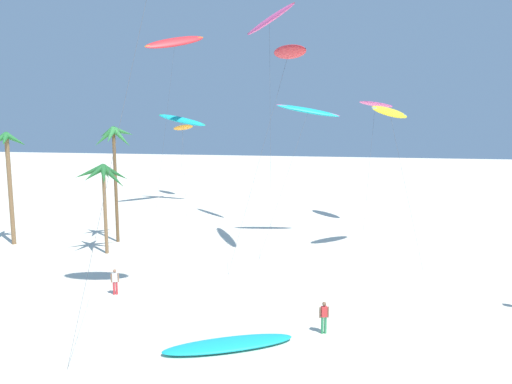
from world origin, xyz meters
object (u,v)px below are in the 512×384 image
at_px(flying_kite_8, 269,20).
at_px(flying_kite_11, 375,104).
at_px(palm_tree_2, 103,177).
at_px(person_mid_field, 324,316).
at_px(flying_kite_10, 183,128).
at_px(flying_kite_3, 175,42).
at_px(palm_tree_0, 8,154).
at_px(person_near_right, 115,281).
at_px(flying_kite_6, 182,120).
at_px(flying_kite_2, 390,112).
at_px(palm_tree_1, 114,146).
at_px(flying_kite_0, 289,52).
at_px(grounded_kite_2, 229,344).
at_px(flying_kite_5, 308,111).

bearing_deg(flying_kite_8, flying_kite_11, 25.12).
distance_m(palm_tree_2, person_mid_field, 22.64).
distance_m(flying_kite_10, flying_kite_11, 29.72).
bearing_deg(flying_kite_3, palm_tree_2, -85.53).
bearing_deg(palm_tree_0, flying_kite_10, 80.75).
relative_size(palm_tree_2, flying_kite_8, 0.34).
distance_m(flying_kite_3, flying_kite_8, 15.29).
height_order(flying_kite_11, person_near_right, flying_kite_11).
height_order(palm_tree_0, person_near_right, palm_tree_0).
distance_m(palm_tree_0, flying_kite_8, 26.73).
bearing_deg(flying_kite_6, flying_kite_11, -19.07).
relative_size(flying_kite_3, person_near_right, 13.21).
relative_size(flying_kite_2, flying_kite_10, 1.00).
relative_size(flying_kite_11, person_mid_field, 7.84).
height_order(flying_kite_2, flying_kite_6, flying_kite_2).
xyz_separation_m(palm_tree_1, flying_kite_2, (23.41, 0.96, 2.81)).
height_order(flying_kite_3, person_near_right, flying_kite_3).
xyz_separation_m(flying_kite_0, flying_kite_2, (7.77, 2.35, -4.52)).
distance_m(flying_kite_3, flying_kite_10, 14.75).
distance_m(palm_tree_0, flying_kite_10, 30.12).
bearing_deg(palm_tree_2, grounded_kite_2, -44.63).
relative_size(flying_kite_2, flying_kite_11, 0.93).
bearing_deg(person_mid_field, palm_tree_0, 155.88).
height_order(flying_kite_5, flying_kite_11, flying_kite_11).
bearing_deg(flying_kite_3, flying_kite_10, 106.85).
relative_size(flying_kite_6, person_mid_field, 7.21).
bearing_deg(flying_kite_8, palm_tree_0, -151.71).
xyz_separation_m(palm_tree_2, flying_kite_3, (-1.60, 20.44, 13.76)).
height_order(palm_tree_1, flying_kite_3, flying_kite_3).
height_order(flying_kite_0, person_mid_field, flying_kite_0).
bearing_deg(grounded_kite_2, flying_kite_6, 113.46).
xyz_separation_m(flying_kite_6, grounded_kite_2, (17.22, -39.70, -10.79)).
xyz_separation_m(flying_kite_2, flying_kite_10, (-27.12, 25.92, -1.53)).
relative_size(flying_kite_10, person_near_right, 7.52).
bearing_deg(palm_tree_0, grounded_kite_2, -32.47).
xyz_separation_m(flying_kite_0, person_mid_field, (4.03, -14.03, -15.08)).
bearing_deg(flying_kite_10, grounded_kite_2, -66.98).
xyz_separation_m(flying_kite_8, person_mid_field, (7.38, -23.86, -19.50)).
bearing_deg(palm_tree_0, flying_kite_11, 27.27).
bearing_deg(palm_tree_2, flying_kite_3, 94.47).
height_order(palm_tree_0, flying_kite_8, flying_kite_8).
height_order(flying_kite_10, flying_kite_11, flying_kite_11).
distance_m(flying_kite_8, person_near_right, 29.21).
height_order(flying_kite_11, grounded_kite_2, flying_kite_11).
bearing_deg(flying_kite_8, flying_kite_2, -33.93).
distance_m(flying_kite_2, flying_kite_6, 32.71).
height_order(palm_tree_0, flying_kite_2, flying_kite_2).
relative_size(flying_kite_5, flying_kite_8, 0.58).
xyz_separation_m(palm_tree_2, flying_kite_10, (-4.70, 30.70, 3.63)).
bearing_deg(person_mid_field, flying_kite_2, 77.14).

